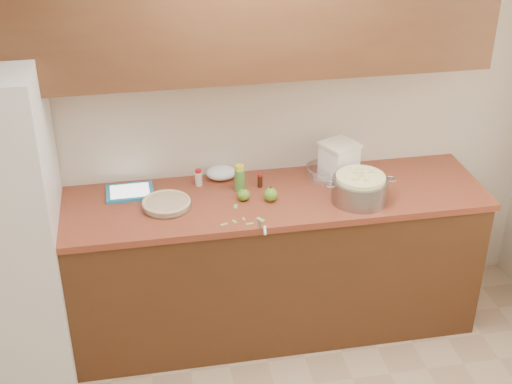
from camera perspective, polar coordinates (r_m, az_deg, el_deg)
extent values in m
plane|color=beige|center=(4.16, -0.77, 6.35)|extent=(3.60, 0.00, 3.60)
cube|color=#472714|center=(4.29, 0.05, -5.98)|extent=(2.60, 0.65, 0.88)
cube|color=#9B4C2A|center=(4.05, 0.05, -0.64)|extent=(2.64, 0.68, 0.04)
cube|color=#543319|center=(3.79, -0.39, 14.47)|extent=(2.60, 0.34, 0.70)
cylinder|color=silver|center=(3.96, -7.17, -0.99)|extent=(0.28, 0.28, 0.04)
cylinder|color=beige|center=(3.96, -7.17, -0.97)|extent=(0.25, 0.25, 0.03)
torus|color=beige|center=(3.95, -7.18, -0.79)|extent=(0.27, 0.27, 0.02)
cylinder|color=gray|center=(4.01, 8.30, 0.18)|extent=(0.31, 0.31, 0.13)
torus|color=gray|center=(3.94, 5.97, 0.59)|extent=(0.07, 0.07, 0.01)
torus|color=gray|center=(4.04, 10.67, 1.01)|extent=(0.07, 0.07, 0.01)
cylinder|color=#FFFBAB|center=(4.00, 8.32, 0.38)|extent=(0.27, 0.27, 0.14)
cube|color=white|center=(4.20, 6.65, 2.32)|extent=(0.23, 0.23, 0.21)
cube|color=beige|center=(4.15, 6.74, 3.76)|extent=(0.25, 0.25, 0.02)
cube|color=teal|center=(4.13, -10.06, -0.01)|extent=(0.27, 0.21, 0.02)
cube|color=white|center=(4.13, -10.07, 0.11)|extent=(0.22, 0.17, 0.00)
cube|color=gray|center=(3.78, 0.32, -2.58)|extent=(0.03, 0.08, 0.00)
cylinder|color=white|center=(3.72, 0.72, -3.09)|extent=(0.03, 0.07, 0.01)
cylinder|color=#4C8C38|center=(4.07, -1.30, 0.95)|extent=(0.06, 0.06, 0.14)
cylinder|color=yellow|center=(4.03, -1.32, 1.97)|extent=(0.05, 0.05, 0.03)
cylinder|color=beige|center=(4.15, -4.62, 1.07)|extent=(0.04, 0.04, 0.08)
cylinder|color=red|center=(4.13, -4.65, 1.69)|extent=(0.04, 0.04, 0.02)
cylinder|color=black|center=(4.13, 0.32, 0.85)|extent=(0.03, 0.03, 0.07)
cylinder|color=red|center=(4.11, 0.32, 1.37)|extent=(0.03, 0.03, 0.01)
cylinder|color=silver|center=(4.24, 5.41, 1.57)|extent=(0.20, 0.20, 0.07)
torus|color=silver|center=(4.22, 5.43, 2.00)|extent=(0.21, 0.21, 0.01)
ellipsoid|color=white|center=(4.22, -2.79, 1.56)|extent=(0.18, 0.15, 0.08)
sphere|color=#588C21|center=(3.99, -1.00, -0.22)|extent=(0.07, 0.07, 0.07)
cylinder|color=#3F2D19|center=(3.97, -1.00, 0.30)|extent=(0.01, 0.01, 0.01)
sphere|color=#588C21|center=(3.98, 1.18, -0.20)|extent=(0.08, 0.08, 0.08)
cylinder|color=#3F2D19|center=(3.96, 1.19, 0.38)|extent=(0.01, 0.01, 0.01)
cube|color=#8BAE54|center=(3.78, -2.57, -2.60)|extent=(0.04, 0.03, 0.00)
cube|color=#8BAE54|center=(3.80, -1.73, -2.38)|extent=(0.03, 0.04, 0.00)
cube|color=#8BAE54|center=(3.78, -0.51, -2.54)|extent=(0.04, 0.02, 0.00)
cube|color=#8BAE54|center=(3.94, -1.64, -1.17)|extent=(0.03, 0.05, 0.00)
cube|color=#8BAE54|center=(3.82, 0.35, -2.21)|extent=(0.05, 0.05, 0.00)
cube|color=#8BAE54|center=(3.83, -0.98, -2.17)|extent=(0.02, 0.03, 0.00)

